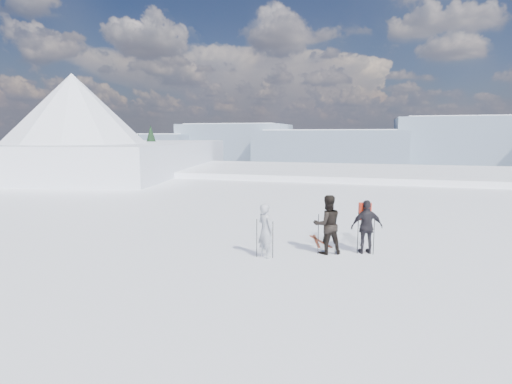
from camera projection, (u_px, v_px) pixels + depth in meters
lake_basin at (346, 238)px, 40.18m from camera, size 820.00×820.00×71.62m
far_mountain_range at (395, 145)px, 436.96m from camera, size 770.00×110.00×53.00m
near_ridge at (113, 198)px, 46.26m from camera, size 31.37×35.68×25.62m
skier_grey at (265, 230)px, 12.58m from camera, size 0.75×0.72×1.73m
skier_dark at (327, 224)px, 12.95m from camera, size 1.16×1.07×1.94m
skier_pack at (367, 227)px, 12.97m from camera, size 1.12×0.74×1.77m
backpack at (366, 190)px, 13.05m from camera, size 0.42×0.32×0.56m
ski_poles at (320, 236)px, 12.79m from camera, size 3.59×1.33×1.37m
skis_loose at (318, 241)px, 14.53m from camera, size 1.00×1.67×0.03m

